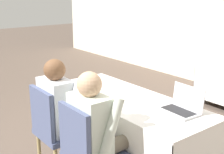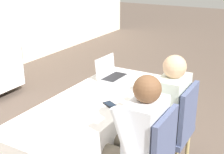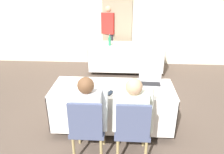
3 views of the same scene
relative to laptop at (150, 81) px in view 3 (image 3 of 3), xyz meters
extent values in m
plane|color=brown|center=(-0.56, -0.14, -0.76)|extent=(24.00, 24.00, 0.00)
cube|color=beige|center=(-0.56, 2.89, 0.59)|extent=(12.00, 0.06, 2.70)
cube|color=gray|center=(-0.61, 2.83, 0.56)|extent=(0.78, 0.04, 2.65)
cube|color=white|center=(-0.56, -0.14, -0.05)|extent=(1.81, 0.70, 0.02)
cube|color=white|center=(-0.56, -0.49, -0.36)|extent=(1.81, 0.01, 0.59)
cube|color=white|center=(-0.56, 0.21, -0.36)|extent=(1.81, 0.01, 0.59)
cube|color=white|center=(-1.47, -0.14, -0.36)|extent=(0.01, 0.70, 0.59)
cube|color=white|center=(0.34, -0.14, -0.36)|extent=(0.01, 0.70, 0.59)
cylinder|color=#333333|center=(-0.56, -0.14, -0.71)|extent=(0.06, 0.06, 0.11)
cube|color=white|center=(-0.37, 2.21, -0.05)|extent=(1.81, 0.70, 0.02)
cube|color=white|center=(-0.37, 1.86, -0.36)|extent=(1.81, 0.01, 0.59)
cube|color=white|center=(-0.37, 2.56, -0.36)|extent=(1.81, 0.01, 0.59)
cube|color=white|center=(-1.27, 2.21, -0.36)|extent=(0.01, 0.70, 0.59)
cube|color=white|center=(0.54, 2.21, -0.36)|extent=(0.01, 0.70, 0.59)
cylinder|color=#333333|center=(-0.37, 2.21, -0.71)|extent=(0.06, 0.06, 0.11)
cube|color=#B7B7BC|center=(0.00, -0.03, -0.03)|extent=(0.35, 0.23, 0.02)
cube|color=black|center=(0.00, -0.03, -0.02)|extent=(0.31, 0.16, 0.00)
cube|color=#B7B7BC|center=(0.00, 0.08, 0.08)|extent=(0.34, 0.04, 0.20)
cube|color=black|center=(0.00, 0.08, 0.08)|extent=(0.31, 0.03, 0.18)
cube|color=black|center=(-0.59, -0.33, -0.04)|extent=(0.14, 0.17, 0.01)
cube|color=#192333|center=(-0.59, -0.33, -0.03)|extent=(0.12, 0.15, 0.00)
cube|color=white|center=(-1.29, -0.06, -0.04)|extent=(0.32, 0.36, 0.00)
cylinder|color=#288456|center=(-0.76, 2.11, 0.05)|extent=(0.07, 0.07, 0.19)
cone|color=#288456|center=(-0.76, 2.11, 0.18)|extent=(0.06, 0.06, 0.07)
cylinder|color=silver|center=(-0.76, 2.11, 0.23)|extent=(0.03, 0.03, 0.01)
cylinder|color=tan|center=(-0.67, -0.55, -0.57)|extent=(0.04, 0.04, 0.39)
cylinder|color=tan|center=(-1.02, -0.55, -0.57)|extent=(0.04, 0.04, 0.39)
cylinder|color=tan|center=(-0.67, -0.90, -0.57)|extent=(0.04, 0.04, 0.39)
cylinder|color=tan|center=(-1.02, -0.90, -0.57)|extent=(0.04, 0.04, 0.39)
cube|color=#4C567A|center=(-0.84, -0.72, -0.35)|extent=(0.44, 0.44, 0.05)
cube|color=#4C567A|center=(-0.84, -0.92, -0.10)|extent=(0.40, 0.04, 0.45)
cylinder|color=tan|center=(-0.11, -0.55, -0.57)|extent=(0.04, 0.04, 0.39)
cylinder|color=tan|center=(-0.46, -0.55, -0.57)|extent=(0.04, 0.04, 0.39)
cylinder|color=tan|center=(-0.11, -0.90, -0.57)|extent=(0.04, 0.04, 0.39)
cylinder|color=tan|center=(-0.46, -0.90, -0.57)|extent=(0.04, 0.04, 0.39)
cube|color=#4C567A|center=(-0.28, -0.72, -0.35)|extent=(0.44, 0.44, 0.05)
cube|color=#4C567A|center=(-0.28, -0.92, -0.10)|extent=(0.40, 0.04, 0.45)
cylinder|color=#665B4C|center=(-0.75, -0.59, -0.26)|extent=(0.13, 0.42, 0.13)
cylinder|color=#665B4C|center=(-0.93, -0.59, -0.26)|extent=(0.13, 0.42, 0.13)
cylinder|color=#665B4C|center=(-0.75, -0.41, -0.54)|extent=(0.10, 0.10, 0.44)
cylinder|color=#665B4C|center=(-0.93, -0.41, -0.54)|extent=(0.10, 0.10, 0.44)
cube|color=silver|center=(-0.84, -0.77, -0.06)|extent=(0.36, 0.22, 0.52)
cylinder|color=silver|center=(-0.63, -0.73, -0.05)|extent=(0.08, 0.26, 0.54)
cylinder|color=silver|center=(-1.05, -0.73, -0.05)|extent=(0.08, 0.26, 0.54)
sphere|color=brown|center=(-0.84, -0.77, 0.29)|extent=(0.20, 0.20, 0.20)
cylinder|color=#665B4C|center=(-0.19, -0.59, -0.26)|extent=(0.13, 0.42, 0.13)
cylinder|color=#665B4C|center=(-0.37, -0.59, -0.26)|extent=(0.13, 0.42, 0.13)
cylinder|color=#665B4C|center=(-0.19, -0.41, -0.54)|extent=(0.10, 0.10, 0.44)
cylinder|color=#665B4C|center=(-0.37, -0.41, -0.54)|extent=(0.10, 0.10, 0.44)
cube|color=silver|center=(-0.28, -0.77, -0.06)|extent=(0.36, 0.22, 0.52)
cylinder|color=silver|center=(-0.07, -0.73, -0.05)|extent=(0.08, 0.26, 0.54)
cylinder|color=silver|center=(-0.49, -0.73, -0.05)|extent=(0.08, 0.26, 0.54)
sphere|color=tan|center=(-0.28, -0.77, 0.29)|extent=(0.20, 0.20, 0.20)
cylinder|color=#33333D|center=(-0.92, 2.88, -0.34)|extent=(0.12, 0.12, 0.85)
cylinder|color=#33333D|center=(-0.77, 2.84, -0.34)|extent=(0.12, 0.12, 0.85)
cube|color=red|center=(-0.85, 2.86, 0.36)|extent=(0.38, 0.28, 0.55)
sphere|color=tan|center=(-0.85, 2.86, 0.73)|extent=(0.19, 0.19, 0.19)
camera|label=1|loc=(1.63, -2.05, 1.00)|focal=50.00mm
camera|label=2|loc=(-2.68, -1.55, 1.11)|focal=50.00mm
camera|label=3|loc=(-0.40, -3.03, 1.41)|focal=35.00mm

